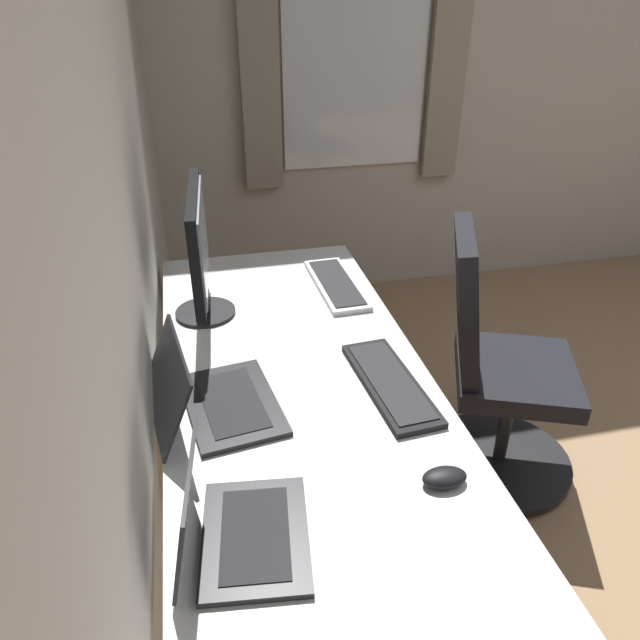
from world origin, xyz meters
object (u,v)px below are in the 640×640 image
(mouse_main, at_px, (444,477))
(laptop_leftmost, at_px, (229,523))
(keyboard_spare, at_px, (336,284))
(drawer_pedestal, at_px, (281,433))
(laptop_left, at_px, (207,396))
(monitor_primary, at_px, (199,247))
(keyboard_main, at_px, (390,383))
(office_chair, at_px, (495,372))

(mouse_main, bearing_deg, laptop_leftmost, 96.08)
(keyboard_spare, bearing_deg, mouse_main, 179.98)
(drawer_pedestal, bearing_deg, laptop_left, 143.52)
(monitor_primary, bearing_deg, keyboard_main, -137.96)
(keyboard_main, xyz_separation_m, mouse_main, (-0.37, -0.00, 0.01))
(drawer_pedestal, distance_m, office_chair, 0.81)
(laptop_left, relative_size, keyboard_spare, 0.90)
(drawer_pedestal, distance_m, mouse_main, 0.84)
(laptop_left, relative_size, office_chair, 0.39)
(keyboard_main, distance_m, office_chair, 0.69)
(laptop_leftmost, bearing_deg, monitor_primary, -0.56)
(monitor_primary, height_order, mouse_main, monitor_primary)
(drawer_pedestal, distance_m, keyboard_main, 0.57)
(monitor_primary, relative_size, laptop_leftmost, 1.56)
(laptop_leftmost, height_order, office_chair, office_chair)
(drawer_pedestal, distance_m, monitor_primary, 0.69)
(monitor_primary, xyz_separation_m, keyboard_main, (-0.52, -0.47, -0.23))
(mouse_main, bearing_deg, keyboard_main, 0.27)
(keyboard_spare, bearing_deg, keyboard_main, 179.81)
(keyboard_main, height_order, keyboard_spare, same)
(laptop_left, distance_m, keyboard_main, 0.50)
(laptop_leftmost, distance_m, laptop_left, 0.42)
(drawer_pedestal, relative_size, mouse_main, 6.68)
(office_chair, bearing_deg, laptop_left, 108.25)
(laptop_leftmost, height_order, mouse_main, laptop_leftmost)
(office_chair, bearing_deg, monitor_primary, 79.65)
(monitor_primary, distance_m, keyboard_main, 0.74)
(office_chair, bearing_deg, laptop_leftmost, 126.96)
(laptop_leftmost, bearing_deg, office_chair, -53.04)
(monitor_primary, relative_size, mouse_main, 4.83)
(keyboard_main, relative_size, mouse_main, 4.13)
(laptop_left, bearing_deg, keyboard_main, -89.95)
(laptop_leftmost, bearing_deg, drawer_pedestal, -16.16)
(laptop_leftmost, bearing_deg, mouse_main, -83.92)
(keyboard_main, bearing_deg, monitor_primary, 42.04)
(keyboard_spare, bearing_deg, laptop_leftmost, 155.11)
(laptop_leftmost, xyz_separation_m, keyboard_spare, (1.04, -0.48, -0.04))
(laptop_leftmost, height_order, keyboard_main, laptop_leftmost)
(mouse_main, bearing_deg, laptop_left, 53.33)
(laptop_leftmost, relative_size, laptop_left, 0.85)
(laptop_leftmost, relative_size, keyboard_spare, 0.76)
(keyboard_main, distance_m, keyboard_spare, 0.62)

